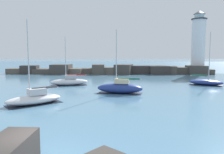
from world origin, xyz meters
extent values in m
cube|color=teal|center=(0.00, 108.60, 0.00)|extent=(400.00, 116.00, 0.01)
cube|color=brown|center=(-23.94, 49.23, 0.71)|extent=(5.47, 4.81, 1.42)
cube|color=#383330|center=(-20.27, 48.79, 1.13)|extent=(4.57, 3.55, 2.25)
cube|color=#4C443D|center=(-16.47, 49.05, 0.66)|extent=(5.23, 4.71, 1.32)
cube|color=#423D38|center=(-11.58, 48.69, 1.26)|extent=(5.01, 5.48, 2.53)
cube|color=brown|center=(-7.89, 48.80, 0.73)|extent=(5.68, 5.61, 1.46)
cube|color=brown|center=(-4.67, 49.35, 0.75)|extent=(3.77, 3.96, 1.50)
cube|color=#4C443D|center=(-1.52, 47.92, 1.28)|extent=(3.35, 4.84, 2.57)
cube|color=brown|center=(1.64, 48.08, 0.90)|extent=(4.17, 3.49, 1.81)
cube|color=#423D38|center=(5.17, 48.36, 1.27)|extent=(5.31, 6.02, 2.54)
cube|color=#383330|center=(9.60, 49.40, 1.10)|extent=(5.42, 4.13, 2.19)
cube|color=#383330|center=(14.20, 48.74, 1.11)|extent=(5.46, 5.91, 2.21)
cube|color=#4C443D|center=(17.70, 48.50, 1.07)|extent=(3.79, 4.34, 2.13)
cube|color=#4C443D|center=(20.59, 49.06, 0.90)|extent=(4.30, 4.31, 1.81)
cube|color=#423D38|center=(24.13, 47.81, 1.15)|extent=(4.80, 4.77, 2.30)
cube|color=#4C443D|center=(27.09, 48.66, 0.65)|extent=(3.21, 3.69, 1.30)
cylinder|color=gray|center=(24.81, 49.11, 0.90)|extent=(4.67, 4.67, 1.80)
cylinder|color=white|center=(24.81, 49.11, 8.02)|extent=(3.46, 3.46, 12.44)
cylinder|color=#232328|center=(24.81, 49.11, 14.36)|extent=(3.98, 3.98, 0.25)
cylinder|color=silver|center=(24.81, 49.11, 15.06)|extent=(2.42, 2.42, 1.15)
cone|color=#232328|center=(24.81, 49.11, 16.09)|extent=(2.94, 2.94, 0.90)
cube|color=#383330|center=(-1.00, -0.66, 0.71)|extent=(1.61, 3.03, 1.41)
ellipsoid|color=navy|center=(3.90, 18.70, 0.65)|extent=(6.22, 2.93, 1.30)
cube|color=black|center=(3.90, 18.70, 0.01)|extent=(5.92, 2.84, 0.03)
cube|color=beige|center=(4.19, 18.65, 1.62)|extent=(1.95, 1.35, 0.64)
cylinder|color=silver|center=(3.46, 18.78, 4.76)|extent=(0.12, 0.12, 6.92)
cylinder|color=#BCBCC1|center=(5.08, 18.50, 1.85)|extent=(3.26, 0.66, 0.10)
cube|color=#1E664C|center=(5.08, 18.50, 1.95)|extent=(2.79, 0.67, 0.20)
ellipsoid|color=white|center=(-4.86, 12.10, 0.47)|extent=(5.75, 5.32, 0.94)
cube|color=black|center=(-4.86, 12.10, 0.01)|extent=(5.50, 5.10, 0.03)
cube|color=silver|center=(-4.65, 12.28, 1.26)|extent=(2.08, 2.02, 0.64)
cylinder|color=silver|center=(-5.19, 11.83, 4.69)|extent=(0.12, 0.12, 7.50)
cylinder|color=#BCBCC1|center=(-4.00, 12.82, 1.49)|extent=(2.44, 2.06, 0.10)
cube|color=#4C4C51|center=(-4.00, 12.82, 1.59)|extent=(2.15, 1.84, 0.20)
ellipsoid|color=navy|center=(18.34, 27.00, 0.47)|extent=(5.80, 4.66, 0.94)
cube|color=black|center=(18.34, 27.00, 0.01)|extent=(5.55, 4.49, 0.03)
cylinder|color=silver|center=(18.69, 26.80, 4.86)|extent=(0.12, 0.12, 7.83)
cylinder|color=#BCBCC1|center=(17.41, 27.51, 1.49)|extent=(2.61, 1.50, 0.10)
cube|color=#1E664C|center=(17.41, 27.51, 1.59)|extent=(2.27, 1.38, 0.20)
ellipsoid|color=white|center=(-4.48, 26.15, 0.54)|extent=(6.43, 3.25, 1.09)
cube|color=black|center=(-4.48, 26.15, 0.01)|extent=(6.13, 3.14, 0.03)
cube|color=#B2B2B7|center=(-4.18, 26.23, 1.41)|extent=(2.04, 1.41, 0.64)
cylinder|color=silver|center=(-4.93, 26.04, 4.53)|extent=(0.12, 0.12, 6.89)
cylinder|color=#BCBCC1|center=(-3.28, 26.45, 1.64)|extent=(3.32, 0.93, 0.10)
cube|color=maroon|center=(-3.28, 26.45, 1.74)|extent=(2.85, 0.90, 0.20)
camera|label=1|loc=(3.68, -9.54, 4.95)|focal=35.00mm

